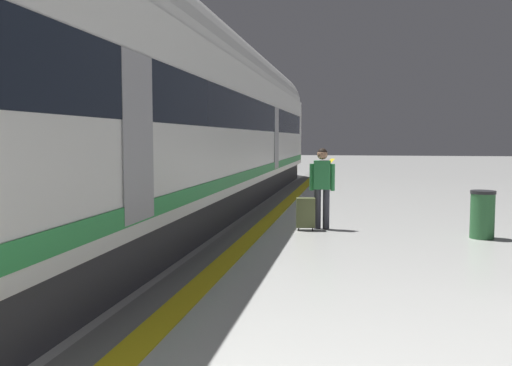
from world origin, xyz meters
TOP-DOWN VIEW (x-y plane):
  - safety_line_strip at (-1.08, 10.00)m, footprint 0.36×80.00m
  - tactile_edge_band at (-1.38, 10.00)m, footprint 0.57×80.00m
  - high_speed_train at (-3.14, 10.23)m, footprint 2.94×33.59m
  - passenger_near at (0.21, 10.27)m, footprint 0.53×0.22m
  - suitcase_near at (-0.12, 10.06)m, footprint 0.41×0.29m
  - waste_bin at (3.26, 9.74)m, footprint 0.46×0.46m

SIDE VIEW (x-z plane):
  - tactile_edge_band at x=-1.38m, z-range 0.00..0.01m
  - safety_line_strip at x=-1.08m, z-range 0.00..0.01m
  - suitcase_near at x=-0.12m, z-range 0.03..0.70m
  - waste_bin at x=3.26m, z-range 0.00..0.91m
  - passenger_near at x=0.21m, z-range 0.14..1.82m
  - high_speed_train at x=-3.14m, z-range 0.02..4.99m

